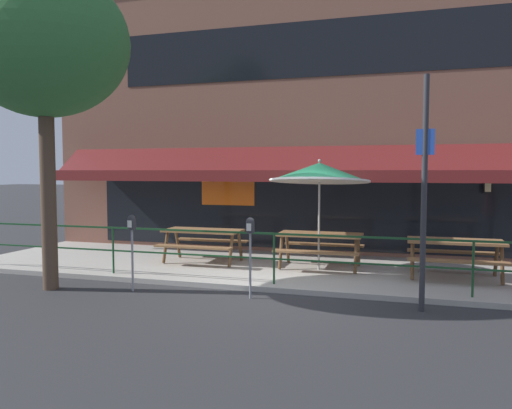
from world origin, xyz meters
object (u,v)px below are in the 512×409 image
Objects in this scene: picnic_table_centre at (320,241)px; street_tree_curbside at (46,33)px; parking_meter_far at (250,233)px; street_sign_pole at (424,191)px; parking_meter_near at (132,230)px; picnic_table_left at (203,236)px; picnic_table_right at (455,248)px; patio_umbrella_centre at (319,173)px.

street_tree_curbside is (-4.52, -3.02, 4.00)m from picnic_table_centre.
street_sign_pole is at bearing 0.72° from parking_meter_far.
parking_meter_near is 3.87m from street_tree_curbside.
picnic_table_left is 5.49m from street_sign_pole.
picnic_table_right is at bearing 73.20° from street_sign_pole.
parking_meter_far is (-0.80, -2.39, -1.03)m from patio_umbrella_centre.
picnic_table_left and picnic_table_centre have the same top height.
street_sign_pole reaches higher than picnic_table_left.
picnic_table_centre is 1.48m from patio_umbrella_centre.
patio_umbrella_centre reaches higher than picnic_table_right.
picnic_table_centre is 6.75m from street_tree_curbside.
patio_umbrella_centre is at bearing -1.74° from picnic_table_left.
picnic_table_centre is (2.72, 0.07, 0.00)m from picnic_table_left.
parking_meter_far is at bearing 7.24° from street_tree_curbside.
picnic_table_left is 1.00× the size of picnic_table_centre.
street_sign_pole reaches higher than parking_meter_near.
picnic_table_centre is 1.27× the size of parking_meter_far.
street_tree_curbside is at bearing -159.17° from picnic_table_right.
parking_meter_near is at bearing -157.25° from picnic_table_right.
picnic_table_right is at bearing -5.60° from picnic_table_centre.
parking_meter_far is at bearing -147.04° from picnic_table_right.
parking_meter_near is 2.24m from parking_meter_far.
patio_umbrella_centre is 0.37× the size of street_tree_curbside.
picnic_table_left is 5.45m from picnic_table_right.
parking_meter_near is (-3.03, -2.68, 0.44)m from picnic_table_centre.
patio_umbrella_centre is at bearing 71.60° from parking_meter_far.
street_tree_curbside is at bearing -121.32° from picnic_table_left.
street_tree_curbside is (-3.72, -0.47, 3.55)m from parking_meter_far.
street_tree_curbside is (-1.80, -2.95, 4.00)m from picnic_table_left.
picnic_table_centre is at bearing 1.52° from picnic_table_left.
patio_umbrella_centre is 4.08m from parking_meter_near.
patio_umbrella_centre reaches higher than picnic_table_left.
picnic_table_centre is 0.48× the size of street_sign_pole.
parking_meter_near is at bearing -138.52° from picnic_table_centre.
picnic_table_left is 1.00× the size of picnic_table_right.
parking_meter_near is at bearing -140.20° from patio_umbrella_centre.
parking_meter_far is at bearing -107.35° from picnic_table_centre.
street_tree_curbside is (-1.49, -0.34, 3.55)m from parking_meter_near.
street_sign_pole reaches higher than parking_meter_far.
picnic_table_left and picnic_table_right have the same top height.
picnic_table_centre and picnic_table_right have the same top height.
picnic_table_right is at bearing 20.83° from street_tree_curbside.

